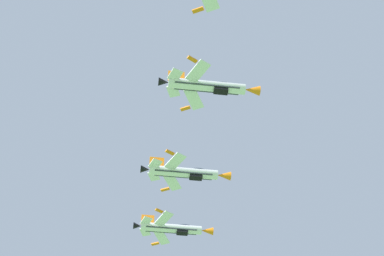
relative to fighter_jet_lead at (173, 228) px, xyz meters
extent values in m
cylinder|color=white|center=(-0.25, -0.12, 0.00)|extent=(11.54, 6.77, 1.70)
cube|color=#383D47|center=(-0.23, -0.17, -0.47)|extent=(9.71, 5.74, 0.55)
cone|color=orange|center=(6.18, 3.00, 0.00)|extent=(2.84, 2.46, 1.56)
cone|color=black|center=(-6.32, -3.07, 0.00)|extent=(2.03, 1.92, 1.36)
ellipsoid|color=#192333|center=(2.09, 1.09, 0.63)|extent=(3.41, 2.48, 1.21)
cube|color=black|center=(1.73, 0.75, -0.81)|extent=(2.49, 2.02, 0.95)
cube|color=white|center=(-2.93, 1.45, -0.35)|extent=(2.05, 4.26, 0.63)
cube|color=orange|center=(-4.85, 2.84, -0.57)|extent=(1.62, 0.64, 0.30)
cube|color=white|center=(-0.66, -3.22, 0.18)|extent=(4.51, 4.01, 0.63)
cube|color=orange|center=(-0.75, -5.58, 0.39)|extent=(1.41, 1.63, 0.30)
cube|color=white|center=(-5.50, -0.99, -0.16)|extent=(1.85, 2.32, 0.38)
cube|color=white|center=(-4.18, -3.72, 0.15)|extent=(2.78, 2.74, 0.38)
cube|color=orange|center=(-4.65, -2.06, 1.80)|extent=(2.54, 1.55, 2.61)
cylinder|color=white|center=(8.13, -16.25, -1.63)|extent=(11.54, 6.77, 1.70)
cube|color=#383D47|center=(8.13, -16.26, -2.10)|extent=(9.70, 5.71, 0.41)
cone|color=orange|center=(14.56, -13.13, -1.63)|extent=(2.84, 2.46, 1.56)
cone|color=black|center=(2.06, -19.20, -1.63)|extent=(2.03, 1.92, 1.36)
ellipsoid|color=#192333|center=(10.50, -15.09, -0.99)|extent=(3.36, 2.40, 1.11)
cube|color=black|center=(10.08, -15.31, -2.44)|extent=(2.46, 1.96, 0.85)
cube|color=white|center=(5.45, -14.65, -1.74)|extent=(2.05, 4.27, 0.24)
cube|color=orange|center=(3.52, -13.25, -1.76)|extent=(1.62, 0.62, 0.25)
cube|color=white|center=(7.73, -19.35, -1.69)|extent=(4.51, 4.01, 0.24)
cube|color=orange|center=(7.64, -21.73, -1.67)|extent=(1.39, 1.62, 0.25)
cube|color=white|center=(2.88, -17.11, -1.65)|extent=(1.85, 2.31, 0.18)
cube|color=white|center=(4.21, -19.85, -1.62)|extent=(2.77, 2.74, 0.18)
cube|color=orange|center=(3.81, -18.33, 0.18)|extent=(2.44, 1.34, 2.60)
cylinder|color=white|center=(17.76, -32.37, -0.46)|extent=(11.54, 6.77, 1.70)
cube|color=#383D47|center=(17.77, -32.39, -0.93)|extent=(9.70, 5.72, 0.46)
cone|color=orange|center=(24.19, -29.25, -0.46)|extent=(2.84, 2.46, 1.56)
cone|color=black|center=(11.69, -35.33, -0.46)|extent=(2.03, 1.92, 1.36)
ellipsoid|color=#192333|center=(20.12, -31.20, 0.18)|extent=(3.38, 2.43, 1.15)
cube|color=black|center=(19.72, -31.46, -1.27)|extent=(2.48, 1.98, 0.89)
cube|color=white|center=(15.08, -30.78, -0.66)|extent=(2.05, 4.27, 0.38)
cube|color=orange|center=(13.16, -29.38, -0.75)|extent=(1.62, 0.63, 0.26)
cube|color=white|center=(17.36, -35.47, -0.43)|extent=(4.52, 4.01, 0.38)
cube|color=orange|center=(17.27, -37.85, -0.34)|extent=(1.40, 1.63, 0.26)
cube|color=white|center=(12.51, -33.23, -0.53)|extent=(1.85, 2.32, 0.26)
cube|color=white|center=(13.84, -35.97, -0.39)|extent=(2.78, 2.74, 0.26)
cube|color=orange|center=(13.41, -34.40, 1.35)|extent=(2.48, 1.42, 2.61)
cube|color=orange|center=(21.11, -46.52, -1.97)|extent=(1.62, 0.62, 0.25)
camera|label=1|loc=(34.15, -86.44, -71.33)|focal=54.47mm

